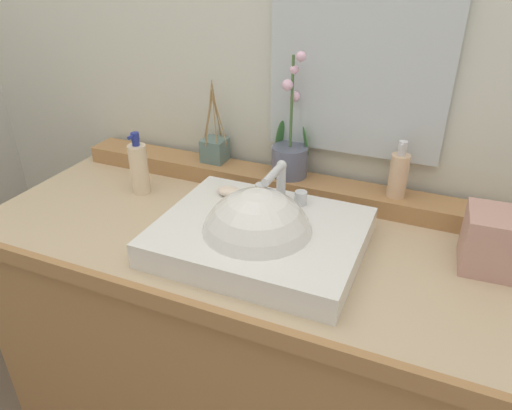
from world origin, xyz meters
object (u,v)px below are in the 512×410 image
object	(u,v)px
soap_bar	(230,192)
reed_diffuser	(215,149)
soap_dispenser	(398,174)
potted_plant	(290,153)
sink_basin	(258,241)
lotion_bottle	(139,168)
tissue_box	(494,241)

from	to	relation	value
soap_bar	reed_diffuser	size ratio (longest dim) A/B	0.27
soap_bar	soap_dispenser	bearing A→B (deg)	26.24
potted_plant	soap_dispenser	distance (m)	0.31
sink_basin	reed_diffuser	size ratio (longest dim) A/B	1.90
sink_basin	soap_dispenser	world-z (taller)	soap_dispenser
soap_bar	soap_dispenser	size ratio (longest dim) A/B	0.44
soap_dispenser	lotion_bottle	bearing A→B (deg)	-166.62
potted_plant	reed_diffuser	size ratio (longest dim) A/B	1.41
reed_diffuser	tissue_box	distance (m)	0.83
tissue_box	sink_basin	bearing A→B (deg)	-163.81
sink_basin	potted_plant	bearing A→B (deg)	97.01
reed_diffuser	lotion_bottle	bearing A→B (deg)	-128.52
lotion_bottle	tissue_box	xyz separation A→B (m)	(0.95, 0.00, -0.01)
sink_basin	soap_bar	xyz separation A→B (m)	(-0.13, 0.12, 0.05)
sink_basin	soap_dispenser	distance (m)	0.43
sink_basin	tissue_box	size ratio (longest dim) A/B	3.51
lotion_bottle	potted_plant	bearing A→B (deg)	24.24
potted_plant	lotion_bottle	world-z (taller)	potted_plant
reed_diffuser	soap_bar	bearing A→B (deg)	-54.11
soap_bar	potted_plant	xyz separation A→B (m)	(0.09, 0.21, 0.04)
soap_bar	lotion_bottle	size ratio (longest dim) A/B	0.38
potted_plant	tissue_box	xyz separation A→B (m)	(0.55, -0.18, -0.05)
soap_bar	soap_dispenser	xyz separation A→B (m)	(0.40, 0.20, 0.04)
tissue_box	reed_diffuser	bearing A→B (deg)	166.69
sink_basin	reed_diffuser	distance (m)	0.45
soap_dispenser	reed_diffuser	world-z (taller)	reed_diffuser
soap_bar	soap_dispenser	world-z (taller)	soap_dispenser
soap_dispenser	lotion_bottle	size ratio (longest dim) A/B	0.85
soap_dispenser	tissue_box	world-z (taller)	soap_dispenser
potted_plant	tissue_box	size ratio (longest dim) A/B	2.61
potted_plant	tissue_box	bearing A→B (deg)	-18.15
soap_bar	reed_diffuser	xyz separation A→B (m)	(-0.16, 0.22, 0.01)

